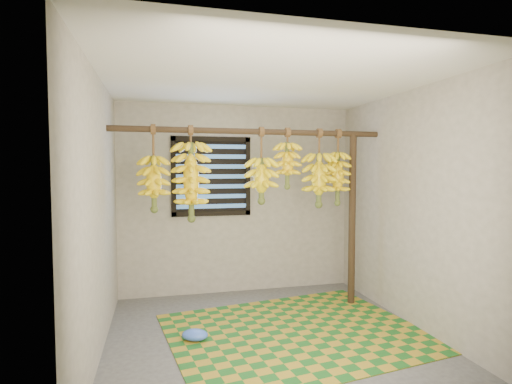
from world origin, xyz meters
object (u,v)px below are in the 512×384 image
object	(u,v)px
banana_bunch_f	(338,178)
banana_bunch_d	(287,165)
support_post	(352,220)
woven_mat	(296,332)
banana_bunch_c	(261,180)
plastic_bag	(195,335)
banana_bunch_a	(154,183)
banana_bunch_b	(191,182)
banana_bunch_e	(319,180)

from	to	relation	value
banana_bunch_f	banana_bunch_d	bearing A→B (deg)	180.00
support_post	woven_mat	world-z (taller)	support_post
banana_bunch_c	banana_bunch_f	distance (m)	0.91
plastic_bag	banana_bunch_a	distance (m)	1.55
plastic_bag	banana_bunch_a	bearing A→B (deg)	120.12
banana_bunch_b	support_post	bearing A→B (deg)	0.00
support_post	banana_bunch_a	size ratio (longest dim) A/B	2.24
plastic_bag	banana_bunch_a	xyz separation A→B (m)	(-0.35, 0.61, 1.38)
woven_mat	banana_bunch_e	world-z (taller)	banana_bunch_e
plastic_bag	banana_bunch_d	size ratio (longest dim) A/B	0.36
support_post	banana_bunch_b	bearing A→B (deg)	180.00
banana_bunch_d	banana_bunch_a	bearing A→B (deg)	180.00
banana_bunch_a	banana_bunch_e	size ratio (longest dim) A/B	1.01
banana_bunch_b	banana_bunch_c	bearing A→B (deg)	-0.00
support_post	banana_bunch_f	distance (m)	0.52
woven_mat	banana_bunch_c	bearing A→B (deg)	105.84
banana_bunch_f	woven_mat	bearing A→B (deg)	-138.41
banana_bunch_d	banana_bunch_e	xyz separation A→B (m)	(0.38, 0.00, -0.17)
banana_bunch_a	banana_bunch_e	distance (m)	1.83
plastic_bag	banana_bunch_e	bearing A→B (deg)	22.38
banana_bunch_a	banana_bunch_c	world-z (taller)	same
banana_bunch_f	banana_bunch_c	bearing A→B (deg)	-180.00
support_post	banana_bunch_a	world-z (taller)	banana_bunch_a
woven_mat	banana_bunch_a	distance (m)	2.06
plastic_bag	woven_mat	bearing A→B (deg)	-2.36
support_post	banana_bunch_c	world-z (taller)	banana_bunch_c
support_post	banana_bunch_e	world-z (taller)	banana_bunch_e
woven_mat	banana_bunch_c	size ratio (longest dim) A/B	2.89
banana_bunch_b	banana_bunch_f	size ratio (longest dim) A/B	1.15
woven_mat	banana_bunch_d	size ratio (longest dim) A/B	3.56
banana_bunch_d	banana_bunch_f	distance (m)	0.63
banana_bunch_b	plastic_bag	bearing A→B (deg)	-92.68
banana_bunch_c	banana_bunch_e	bearing A→B (deg)	0.00
plastic_bag	banana_bunch_d	bearing A→B (deg)	29.03
banana_bunch_c	banana_bunch_e	size ratio (longest dim) A/B	0.94
woven_mat	banana_bunch_b	xyz separation A→B (m)	(-0.95, 0.65, 1.46)
plastic_bag	banana_bunch_b	world-z (taller)	banana_bunch_b
banana_bunch_a	banana_bunch_c	size ratio (longest dim) A/B	1.08
plastic_bag	banana_bunch_e	size ratio (longest dim) A/B	0.28
banana_bunch_c	woven_mat	bearing A→B (deg)	-74.16
woven_mat	banana_bunch_f	world-z (taller)	banana_bunch_f
woven_mat	plastic_bag	distance (m)	0.98
support_post	banana_bunch_c	size ratio (longest dim) A/B	2.41
plastic_bag	banana_bunch_c	distance (m)	1.73
woven_mat	banana_bunch_b	bearing A→B (deg)	145.70
banana_bunch_f	banana_bunch_b	bearing A→B (deg)	180.00
plastic_bag	banana_bunch_e	world-z (taller)	banana_bunch_e
plastic_bag	banana_bunch_b	bearing A→B (deg)	87.32
banana_bunch_b	banana_bunch_e	bearing A→B (deg)	0.00
banana_bunch_b	banana_bunch_f	xyz separation A→B (m)	(1.68, 0.00, 0.03)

